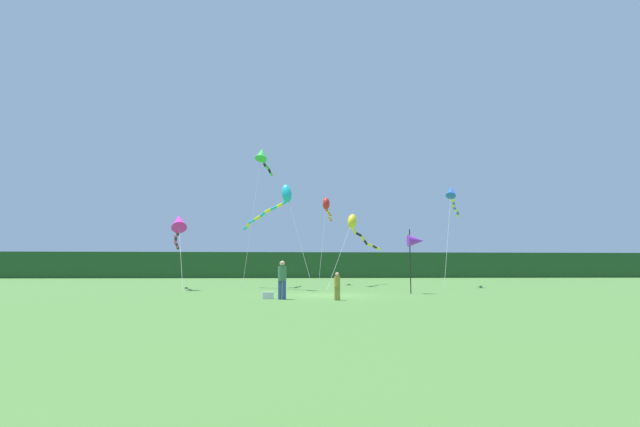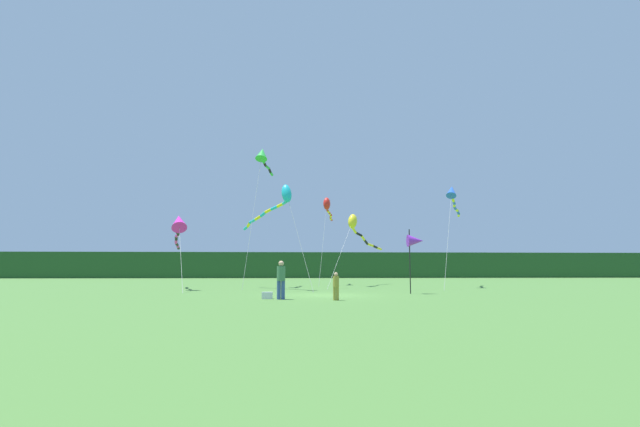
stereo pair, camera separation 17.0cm
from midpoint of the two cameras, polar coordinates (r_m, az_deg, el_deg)
ground_plane at (r=24.95m, az=1.00°, el=-10.02°), size 120.00×120.00×0.00m
distant_treeline at (r=69.86m, az=-1.77°, el=-6.37°), size 108.00×2.05×3.81m
person_adult at (r=21.52m, az=-4.60°, el=-7.90°), size 0.39×0.39×1.76m
person_child at (r=20.87m, az=2.22°, el=-8.75°), size 0.27×0.27×1.24m
cooler_box at (r=22.03m, az=-6.30°, el=-10.00°), size 0.49×0.32×0.32m
banner_flag_pole at (r=26.88m, az=11.84°, el=-3.38°), size 0.90×0.70×3.63m
kite_red at (r=40.73m, az=1.02°, el=0.96°), size 1.69×6.71×7.72m
kite_blue at (r=36.99m, az=16.14°, el=2.17°), size 4.29×8.41×7.84m
kite_green at (r=36.55m, az=-6.95°, el=7.05°), size 1.64×7.55×10.87m
kite_yellow at (r=37.83m, az=4.64°, el=-1.64°), size 5.88×10.83×5.93m
kite_magenta at (r=32.50m, az=-16.87°, el=-1.31°), size 2.66×9.11×5.29m
kite_cyan at (r=31.63m, az=-4.93°, el=1.56°), size 5.08×8.02×7.07m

